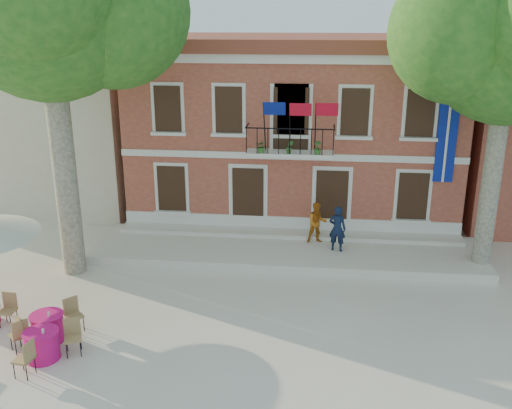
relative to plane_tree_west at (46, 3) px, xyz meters
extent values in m
plane|color=beige|center=(5.10, -2.20, -8.64)|extent=(90.00, 90.00, 0.00)
cube|color=#B36440|center=(7.10, 7.80, -5.14)|extent=(13.00, 8.00, 7.00)
cube|color=brown|center=(7.10, 7.80, -1.39)|extent=(13.50, 8.50, 0.50)
cube|color=silver|center=(7.10, 3.85, -1.79)|extent=(13.30, 0.35, 0.35)
cube|color=silver|center=(7.10, 3.35, -5.14)|extent=(3.20, 0.90, 0.15)
cube|color=black|center=(7.10, 2.95, -4.14)|extent=(3.20, 0.04, 0.04)
cube|color=#0D2297|center=(12.70, 3.74, -4.34)|extent=(0.70, 0.05, 3.60)
cube|color=navy|center=(6.20, 2.60, -3.39)|extent=(0.76, 0.27, 0.47)
cube|color=red|center=(7.10, 2.60, -3.39)|extent=(0.76, 0.29, 0.47)
cube|color=red|center=(8.00, 2.60, -3.39)|extent=(0.76, 0.27, 0.47)
imported|color=#26591E|center=(6.10, 3.05, -4.83)|extent=(0.43, 0.37, 0.48)
imported|color=#26591E|center=(7.10, 3.05, -4.83)|extent=(0.26, 0.21, 0.48)
imported|color=#26591E|center=(8.10, 3.05, -4.83)|extent=(0.27, 0.27, 0.48)
cube|color=beige|center=(-4.40, 8.80, -5.64)|extent=(9.00, 9.00, 6.00)
cube|color=brown|center=(-4.40, 8.80, -2.44)|extent=(9.40, 9.40, 0.40)
cube|color=silver|center=(7.10, 2.20, -8.49)|extent=(14.00, 3.40, 0.30)
cylinder|color=#A59E84|center=(0.00, 0.00, -4.91)|extent=(0.75, 0.75, 7.46)
sphere|color=#1D5119|center=(0.00, 0.00, 0.10)|extent=(5.97, 5.97, 5.97)
cylinder|color=#A59E84|center=(13.79, 1.64, -5.38)|extent=(0.60, 0.60, 6.51)
sphere|color=#1D5119|center=(13.79, 1.64, -1.01)|extent=(5.21, 5.21, 5.21)
imported|color=#101B35|center=(8.90, 2.06, -7.51)|extent=(0.67, 0.51, 1.66)
imported|color=#C96817|center=(8.18, 2.75, -7.57)|extent=(0.86, 0.74, 1.54)
cylinder|color=#D71460|center=(1.34, -5.13, -8.27)|extent=(0.84, 0.84, 0.75)
cylinder|color=#D71460|center=(1.34, -5.13, -7.88)|extent=(0.90, 0.90, 0.02)
cube|color=tan|center=(2.03, -4.85, -8.17)|extent=(0.55, 0.55, 0.95)
cube|color=tan|center=(0.74, -4.67, -8.17)|extent=(0.59, 0.59, 0.95)
cube|color=tan|center=(1.23, -5.88, -8.17)|extent=(0.47, 0.47, 0.95)
cube|color=tan|center=(-0.38, -3.69, -8.17)|extent=(0.44, 0.44, 0.95)
cylinder|color=#D71460|center=(1.09, -4.29, -8.27)|extent=(0.84, 0.84, 0.75)
cylinder|color=#D71460|center=(1.09, -4.29, -7.88)|extent=(0.90, 0.90, 0.02)
cube|color=tan|center=(0.57, -4.84, -8.17)|extent=(0.59, 0.59, 0.95)
cube|color=tan|center=(1.60, -3.75, -8.17)|extent=(0.59, 0.59, 0.95)
camera|label=1|loc=(8.08, -17.01, -0.32)|focal=40.00mm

